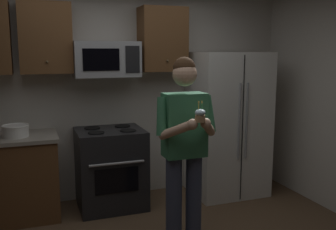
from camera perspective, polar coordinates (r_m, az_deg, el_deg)
wall_back at (r=4.78m, az=-7.94°, el=3.28°), size 4.40×0.10×2.60m
oven_range at (r=4.54m, az=-8.54°, el=-7.87°), size 0.76×0.70×0.93m
microwave at (r=4.46m, az=-9.24°, el=8.22°), size 0.74×0.41×0.40m
refrigerator at (r=4.90m, az=8.89°, el=-1.32°), size 0.90×0.75×1.80m
cabinet_row_upper at (r=4.44m, az=-16.89°, el=10.91°), size 2.78×0.36×0.76m
bowl_large_white at (r=4.32m, az=-21.84°, el=-2.17°), size 0.27×0.27×0.13m
person at (r=3.48m, az=2.51°, el=-4.03°), size 0.60×0.48×1.76m
cupcake at (r=3.12m, az=4.83°, el=-0.03°), size 0.09×0.09×0.17m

